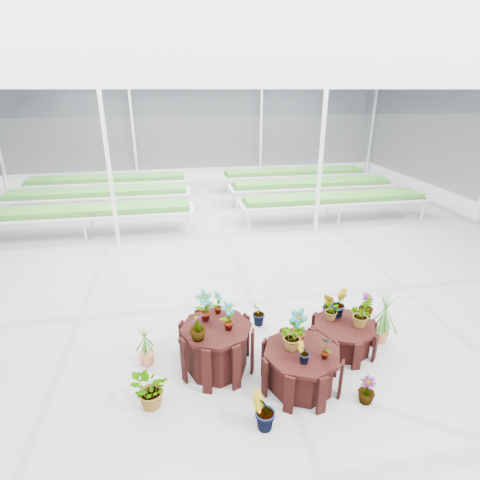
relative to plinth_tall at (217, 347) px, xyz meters
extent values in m
plane|color=gray|center=(0.80, 1.65, -0.39)|extent=(24.00, 24.00, 0.00)
cylinder|color=black|center=(0.00, 0.00, 0.00)|extent=(1.52, 1.52, 0.78)
cylinder|color=black|center=(1.20, -0.60, -0.08)|extent=(1.38, 1.38, 0.63)
cylinder|color=black|center=(2.20, 0.10, -0.15)|extent=(1.11, 1.11, 0.49)
imported|color=#3B7629|center=(-0.15, 0.19, 0.66)|extent=(0.33, 0.27, 0.54)
imported|color=#3B7629|center=(0.18, -0.12, 0.64)|extent=(0.31, 0.30, 0.49)
imported|color=#3B7629|center=(0.07, 0.36, 0.60)|extent=(0.23, 0.26, 0.41)
imported|color=#3B7629|center=(-0.29, -0.26, 0.61)|extent=(0.33, 0.33, 0.43)
imported|color=#3B7629|center=(1.05, -0.49, 0.46)|extent=(0.37, 0.42, 0.45)
imported|color=#3B7629|center=(1.47, -0.81, 0.42)|extent=(0.24, 0.23, 0.38)
imported|color=#3B7629|center=(1.18, -0.42, 0.53)|extent=(0.35, 0.37, 0.59)
imported|color=#3B7629|center=(1.12, -0.85, 0.41)|extent=(0.21, 0.18, 0.35)
imported|color=#3B7629|center=(2.03, 0.27, 0.28)|extent=(0.31, 0.35, 0.36)
imported|color=#3B7629|center=(2.43, 0.04, 0.32)|extent=(0.50, 0.52, 0.45)
imported|color=#3B7629|center=(2.19, 0.36, 0.36)|extent=(0.36, 0.37, 0.53)
imported|color=#3B7629|center=(-1.00, -0.66, -0.09)|extent=(0.53, 0.60, 0.60)
imported|color=#3B7629|center=(-0.45, 0.52, -0.12)|extent=(0.43, 0.43, 0.55)
imported|color=#3B7629|center=(0.45, -1.30, -0.08)|extent=(0.43, 0.39, 0.62)
imported|color=#3B7629|center=(2.02, -1.09, -0.18)|extent=(0.29, 0.29, 0.43)
imported|color=#3B7629|center=(3.06, 0.92, -0.14)|extent=(0.37, 0.37, 0.51)
imported|color=#3B7629|center=(2.32, 0.98, -0.10)|extent=(0.28, 0.34, 0.59)
imported|color=#3B7629|center=(0.91, 1.02, -0.13)|extent=(0.36, 0.38, 0.53)
imported|color=#3B7629|center=(0.01, 0.97, -0.12)|extent=(0.35, 0.30, 0.55)
camera|label=1|loc=(-0.49, -4.86, 3.81)|focal=28.00mm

